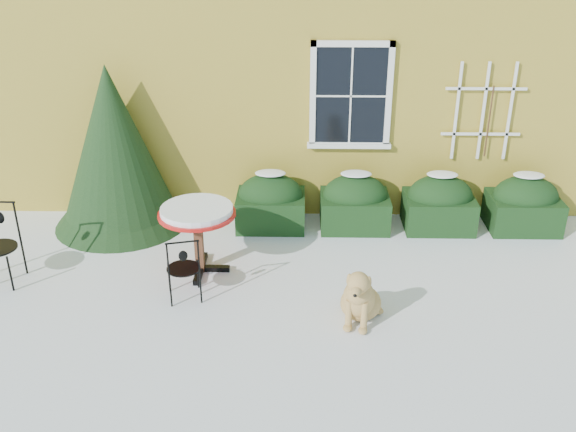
{
  "coord_description": "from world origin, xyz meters",
  "views": [
    {
      "loc": [
        0.16,
        -6.5,
        4.45
      ],
      "look_at": [
        0.0,
        1.0,
        0.9
      ],
      "focal_mm": 40.0,
      "sensor_mm": 36.0,
      "label": 1
    }
  ],
  "objects_px": {
    "patio_chair_near": "(184,268)",
    "dog": "(360,299)",
    "bistro_table": "(197,218)",
    "evergreen_shrub": "(116,163)"
  },
  "relations": [
    {
      "from": "patio_chair_near",
      "to": "dog",
      "type": "xyz_separation_m",
      "value": [
        2.17,
        -0.46,
        -0.13
      ]
    },
    {
      "from": "patio_chair_near",
      "to": "dog",
      "type": "height_order",
      "value": "patio_chair_near"
    },
    {
      "from": "evergreen_shrub",
      "to": "bistro_table",
      "type": "distance_m",
      "value": 2.08
    },
    {
      "from": "evergreen_shrub",
      "to": "patio_chair_near",
      "type": "xyz_separation_m",
      "value": [
        1.36,
        -2.19,
        -0.56
      ]
    },
    {
      "from": "bistro_table",
      "to": "patio_chair_near",
      "type": "height_order",
      "value": "bistro_table"
    },
    {
      "from": "evergreen_shrub",
      "to": "bistro_table",
      "type": "xyz_separation_m",
      "value": [
        1.45,
        -1.48,
        -0.21
      ]
    },
    {
      "from": "patio_chair_near",
      "to": "dog",
      "type": "bearing_deg",
      "value": 153.99
    },
    {
      "from": "evergreen_shrub",
      "to": "dog",
      "type": "bearing_deg",
      "value": -36.86
    },
    {
      "from": "bistro_table",
      "to": "dog",
      "type": "bearing_deg",
      "value": -29.24
    },
    {
      "from": "bistro_table",
      "to": "patio_chair_near",
      "type": "bearing_deg",
      "value": -97.01
    }
  ]
}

